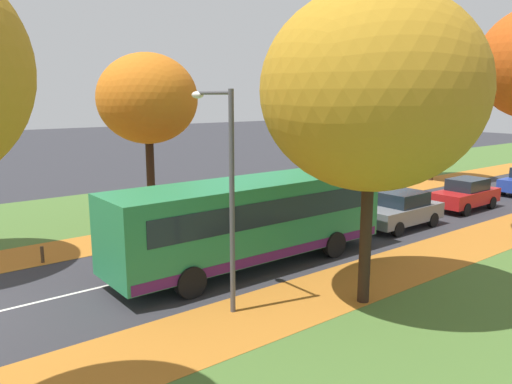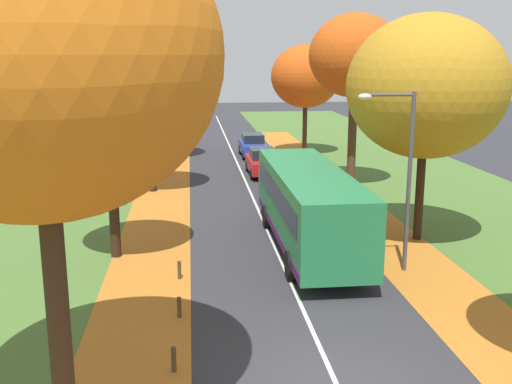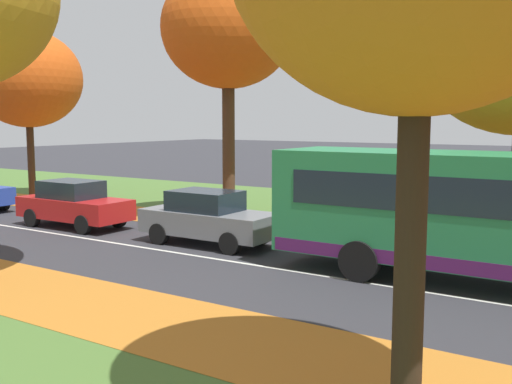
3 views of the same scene
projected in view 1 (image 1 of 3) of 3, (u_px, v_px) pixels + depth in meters
grass_verge_left at (280, 189)px, 31.81m from camera, size 12.00×90.00×0.01m
leaf_litter_left at (249, 216)px, 24.62m from camera, size 2.80×60.00×0.00m
leaf_litter_right at (407, 264)px, 17.51m from camera, size 2.80×60.00×0.00m
road_centre_line at (401, 215)px, 24.71m from camera, size 0.12×80.00×0.01m
tree_left_near at (148, 99)px, 21.75m from camera, size 4.38×4.38×7.68m
tree_left_mid at (330, 84)px, 27.52m from camera, size 4.84×4.84×8.70m
tree_left_far at (436, 90)px, 33.94m from camera, size 5.01×5.01×8.51m
tree_right_near at (372, 91)px, 13.23m from camera, size 5.99×5.99×8.66m
bollard_third at (42, 255)px, 17.64m from camera, size 0.12×0.12×0.59m
bollard_fourth at (121, 240)px, 19.45m from camera, size 0.12×0.12×0.62m
streetlamp_right at (225, 176)px, 13.22m from camera, size 1.89×0.28×6.00m
bus at (252, 217)px, 17.19m from camera, size 2.69×10.40×2.98m
car_grey_lead at (402, 210)px, 22.27m from camera, size 1.81×4.21×1.62m
car_red_following at (466, 194)px, 25.91m from camera, size 1.82×4.22×1.62m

